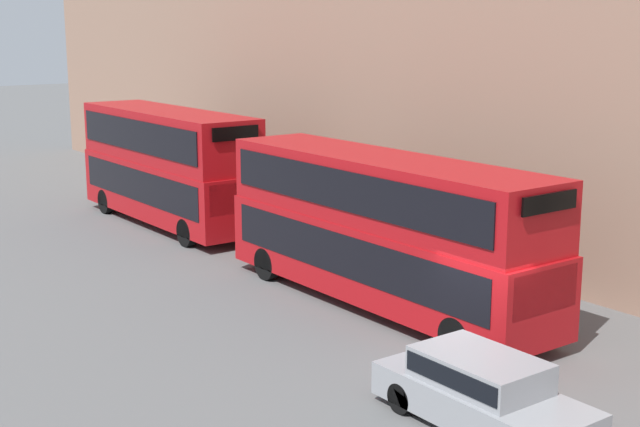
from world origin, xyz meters
TOP-DOWN VIEW (x-y plane):
  - ground_plane at (0.00, 0.00)m, footprint 200.00×200.00m
  - bus_leading at (1.60, 4.66)m, footprint 2.59×11.31m
  - bus_second_in_queue at (1.60, 17.33)m, footprint 2.59×10.18m
  - car_dark_sedan at (-1.80, -2.30)m, footprint 1.80×4.54m

SIDE VIEW (x-z plane):
  - ground_plane at x=0.00m, z-range 0.00..0.00m
  - car_dark_sedan at x=-1.80m, z-range 0.04..1.50m
  - bus_leading at x=1.60m, z-range 0.22..4.41m
  - bus_second_in_queue at x=1.60m, z-range 0.22..4.69m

